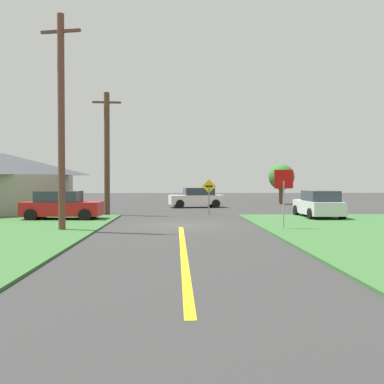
{
  "coord_description": "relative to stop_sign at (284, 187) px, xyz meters",
  "views": [
    {
      "loc": [
        -0.22,
        -21.88,
        2.17
      ],
      "look_at": [
        0.72,
        4.91,
        1.52
      ],
      "focal_mm": 41.96,
      "sensor_mm": 36.0,
      "label": 1
    }
  ],
  "objects": [
    {
      "name": "utility_pole_mid",
      "position": [
        -9.16,
        9.03,
        2.07
      ],
      "size": [
        1.8,
        0.35,
        7.79
      ],
      "color": "#513828",
      "rests_on": "ground"
    },
    {
      "name": "lane_stripe_center",
      "position": [
        -4.53,
        -5.79,
        -1.9
      ],
      "size": [
        0.2,
        14.0,
        0.01
      ],
      "primitive_type": "cube",
      "color": "yellow",
      "rests_on": "ground"
    },
    {
      "name": "car_on_crossroad",
      "position": [
        3.53,
        6.09,
        -1.1
      ],
      "size": [
        2.0,
        4.43,
        1.62
      ],
      "rotation": [
        0.0,
        0.0,
        1.57
      ],
      "color": "silver",
      "rests_on": "ground"
    },
    {
      "name": "utility_pole_near",
      "position": [
        -9.7,
        -0.15,
        2.88
      ],
      "size": [
        1.79,
        0.49,
        9.33
      ],
      "color": "brown",
      "rests_on": "ground"
    },
    {
      "name": "direction_sign",
      "position": [
        -2.63,
        9.25,
        -0.49
      ],
      "size": [
        0.91,
        0.08,
        2.29
      ],
      "color": "slate",
      "rests_on": "ground"
    },
    {
      "name": "barn",
      "position": [
        -16.25,
        10.3,
        0.11
      ],
      "size": [
        8.65,
        7.0,
        4.03
      ],
      "color": "gray",
      "rests_on": "ground"
    },
    {
      "name": "oak_tree_left",
      "position": [
        5.17,
        22.25,
        0.62
      ],
      "size": [
        2.41,
        2.41,
        3.77
      ],
      "color": "brown",
      "rests_on": "ground"
    },
    {
      "name": "car_approaching_junction",
      "position": [
        -3.07,
        17.23,
        -1.1
      ],
      "size": [
        4.57,
        2.55,
        1.62
      ],
      "rotation": [
        0.0,
        0.0,
        3.29
      ],
      "color": "white",
      "rests_on": "ground"
    },
    {
      "name": "parked_car_near_building",
      "position": [
        -11.1,
        5.33,
        -1.1
      ],
      "size": [
        4.32,
        2.13,
        1.62
      ],
      "rotation": [
        0.0,
        0.0,
        -0.04
      ],
      "color": "red",
      "rests_on": "ground"
    },
    {
      "name": "stop_sign",
      "position": [
        0.0,
        0.0,
        0.0
      ],
      "size": [
        0.83,
        0.08,
        2.67
      ],
      "rotation": [
        0.0,
        0.0,
        3.09
      ],
      "color": "#9EA0A8",
      "rests_on": "ground"
    },
    {
      "name": "ground_plane",
      "position": [
        -4.53,
        2.21,
        -1.91
      ],
      "size": [
        120.0,
        120.0,
        0.0
      ],
      "primitive_type": "plane",
      "color": "#333333"
    }
  ]
}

